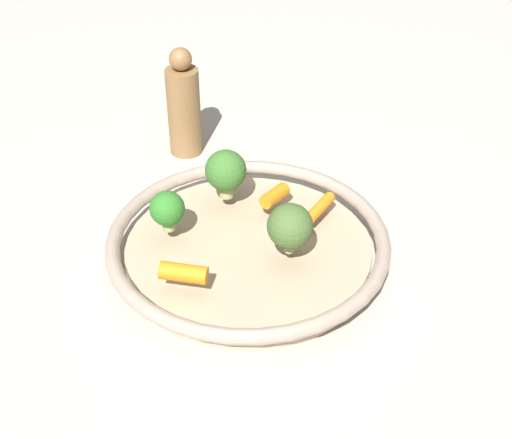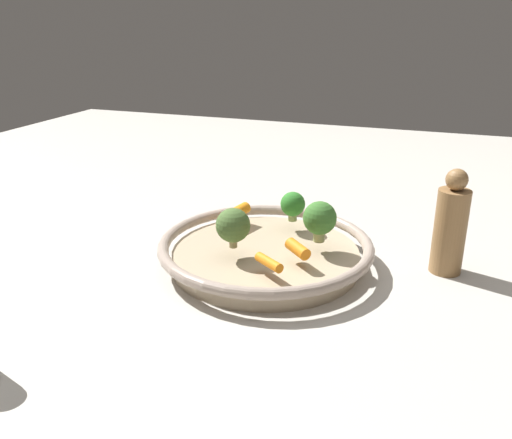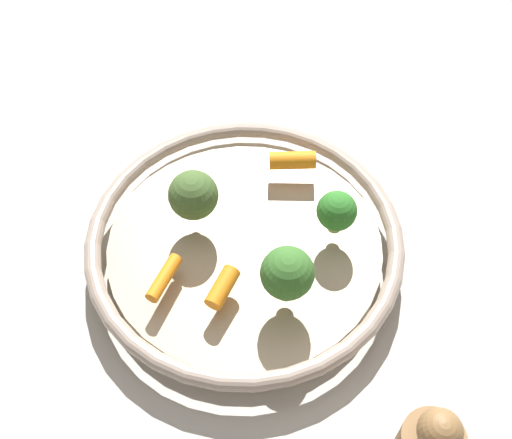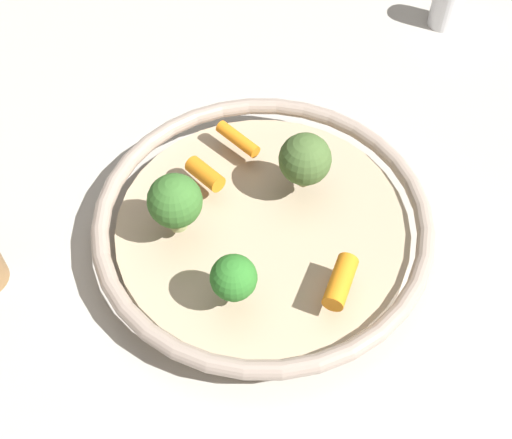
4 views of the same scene
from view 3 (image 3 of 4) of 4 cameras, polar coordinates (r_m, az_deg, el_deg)
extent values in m
plane|color=#B7B2A8|center=(0.74, -0.97, -3.34)|extent=(2.41, 2.41, 0.00)
cylinder|color=tan|center=(0.73, -0.99, -2.74)|extent=(0.30, 0.30, 0.03)
torus|color=#A59283|center=(0.71, -1.01, -1.71)|extent=(0.35, 0.35, 0.02)
cylinder|color=orange|center=(0.66, -2.97, -5.99)|extent=(0.04, 0.05, 0.02)
cylinder|color=orange|center=(0.67, -8.09, -5.10)|extent=(0.05, 0.05, 0.02)
cylinder|color=orange|center=(0.76, 3.23, 5.22)|extent=(0.06, 0.03, 0.02)
cylinder|color=#95AC66|center=(0.71, 6.92, -0.44)|extent=(0.02, 0.02, 0.01)
sphere|color=#2F7829|center=(0.69, 7.12, 0.76)|extent=(0.04, 0.04, 0.04)
cylinder|color=#9CA466|center=(0.66, 2.67, -6.16)|extent=(0.02, 0.02, 0.02)
sphere|color=#3A6F2C|center=(0.63, 2.77, -4.73)|extent=(0.05, 0.05, 0.05)
cylinder|color=tan|center=(0.71, -5.35, 0.66)|extent=(0.01, 0.01, 0.01)
sphere|color=#46652F|center=(0.69, -5.53, 2.15)|extent=(0.05, 0.05, 0.05)
sphere|color=olive|center=(0.51, 15.87, -17.45)|extent=(0.03, 0.03, 0.03)
camera|label=1|loc=(1.09, -12.00, 50.58)|focal=49.77mm
camera|label=2|loc=(0.72, -76.63, -13.59)|focal=37.94mm
camera|label=4|loc=(0.67, 48.54, 40.05)|focal=48.47mm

